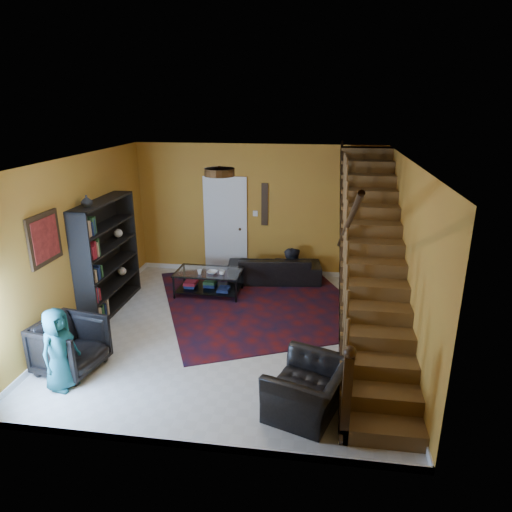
{
  "coord_description": "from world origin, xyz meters",
  "views": [
    {
      "loc": [
        1.34,
        -6.65,
        3.62
      ],
      "look_at": [
        0.31,
        0.4,
        1.19
      ],
      "focal_mm": 32.0,
      "sensor_mm": 36.0,
      "label": 1
    }
  ],
  "objects_px": {
    "bookshelf": "(108,257)",
    "sofa": "(274,268)",
    "armchair_right": "(308,389)",
    "coffee_table": "(209,281)",
    "armchair_left": "(70,346)"
  },
  "relations": [
    {
      "from": "bookshelf",
      "to": "coffee_table",
      "type": "bearing_deg",
      "value": 26.67
    },
    {
      "from": "bookshelf",
      "to": "sofa",
      "type": "xyz_separation_m",
      "value": [
        2.82,
        1.7,
        -0.68
      ]
    },
    {
      "from": "armchair_right",
      "to": "coffee_table",
      "type": "distance_m",
      "value": 3.92
    },
    {
      "from": "armchair_left",
      "to": "coffee_table",
      "type": "bearing_deg",
      "value": -13.17
    },
    {
      "from": "bookshelf",
      "to": "armchair_right",
      "type": "height_order",
      "value": "bookshelf"
    },
    {
      "from": "coffee_table",
      "to": "sofa",
      "type": "bearing_deg",
      "value": 36.46
    },
    {
      "from": "sofa",
      "to": "armchair_left",
      "type": "bearing_deg",
      "value": 49.33
    },
    {
      "from": "sofa",
      "to": "armchair_left",
      "type": "xyz_separation_m",
      "value": [
        -2.47,
        -3.76,
        0.1
      ]
    },
    {
      "from": "armchair_left",
      "to": "coffee_table",
      "type": "distance_m",
      "value": 3.14
    },
    {
      "from": "bookshelf",
      "to": "coffee_table",
      "type": "relative_size",
      "value": 1.56
    },
    {
      "from": "bookshelf",
      "to": "sofa",
      "type": "distance_m",
      "value": 3.36
    },
    {
      "from": "coffee_table",
      "to": "armchair_right",
      "type": "bearing_deg",
      "value": -58.32
    },
    {
      "from": "bookshelf",
      "to": "armchair_left",
      "type": "bearing_deg",
      "value": -80.2
    },
    {
      "from": "sofa",
      "to": "coffee_table",
      "type": "distance_m",
      "value": 1.49
    },
    {
      "from": "sofa",
      "to": "armchair_right",
      "type": "bearing_deg",
      "value": 94.19
    }
  ]
}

